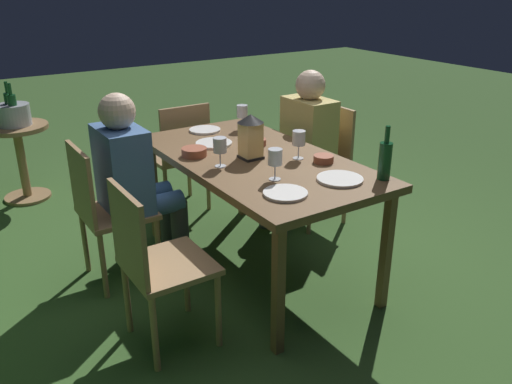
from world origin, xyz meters
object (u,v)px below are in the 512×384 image
chair_side_left_b (321,158)px  wine_glass_c (242,112)px  person_in_blue (134,177)px  wine_glass_a (299,139)px  chair_head_far (180,152)px  bowl_olives (255,142)px  wine_glass_b (275,158)px  wine_glass_d (220,147)px  plate_b (285,193)px  person_in_mustard (301,143)px  chair_side_right_a (155,260)px  plate_d (205,130)px  chair_side_right_b (105,208)px  green_bottle_on_table (385,160)px  plate_c (340,179)px  lantern_centerpiece (251,134)px  ice_bucket (13,113)px  dining_table (256,166)px  bowl_bread (324,159)px  side_table (20,151)px  bowl_salad (194,152)px  plate_a (214,143)px

chair_side_left_b → wine_glass_c: size_ratio=5.15×
person_in_blue → wine_glass_a: person_in_blue is taller
chair_head_far → bowl_olives: (-0.87, -0.12, 0.29)m
wine_glass_b → wine_glass_d: same height
plate_b → person_in_blue: bearing=24.9°
person_in_mustard → wine_glass_a: person_in_mustard is taller
chair_side_right_a → wine_glass_b: bearing=-89.7°
plate_d → bowl_olives: size_ratio=1.56×
wine_glass_c → chair_side_right_b: bearing=100.4°
green_bottle_on_table → plate_c: 0.25m
lantern_centerpiece → ice_bucket: bearing=25.4°
chair_head_far → chair_side_right_b: same height
chair_side_right_a → green_bottle_on_table: size_ratio=3.00×
green_bottle_on_table → plate_c: size_ratio=1.18×
dining_table → lantern_centerpiece: 0.21m
chair_head_far → plate_c: chair_head_far is taller
bowl_bread → wine_glass_a: bearing=31.1°
wine_glass_c → side_table: (1.45, 1.25, -0.45)m
bowl_olives → bowl_bread: (-0.49, -0.15, 0.00)m
dining_table → bowl_salad: size_ratio=10.88×
dining_table → plate_b: bearing=160.9°
plate_d → bowl_salad: bowl_salad is taller
dining_table → chair_side_right_b: size_ratio=1.89×
side_table → chair_side_right_b: bearing=-174.1°
chair_head_far → chair_side_right_b: bearing=130.3°
chair_side_left_b → wine_glass_a: bearing=130.0°
lantern_centerpiece → wine_glass_a: (-0.16, -0.23, -0.03)m
person_in_blue → wine_glass_a: (-0.53, -0.82, 0.23)m
chair_side_right_a → wine_glass_a: (0.21, -1.02, 0.38)m
plate_c → wine_glass_c: bearing=-4.8°
plate_a → plate_c: bearing=-164.8°
lantern_centerpiece → bowl_olives: (0.20, -0.16, -0.13)m
wine_glass_c → plate_a: bearing=121.5°
lantern_centerpiece → plate_b: size_ratio=1.19×
plate_b → side_table: size_ratio=0.35×
person_in_mustard → bowl_olives: person_in_mustard is taller
side_table → wine_glass_b: bearing=-159.8°
person_in_mustard → plate_a: person_in_mustard is taller
wine_glass_d → side_table: (2.05, 0.73, -0.45)m
bowl_salad → plate_c: bearing=-149.6°
chair_side_right_a → side_table: chair_side_right_a is taller
chair_side_right_a → bowl_salad: 0.84m
wine_glass_b → wine_glass_c: same height
green_bottle_on_table → chair_side_right_b: bearing=48.8°
bowl_salad → plate_a: bearing=-56.7°
dining_table → bowl_olives: 0.25m
wine_glass_c → ice_bucket: 1.92m
chair_side_right_b → wine_glass_d: (-0.40, -0.56, 0.38)m
person_in_mustard → bowl_salad: 0.95m
green_bottle_on_table → bowl_bread: size_ratio=2.48×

